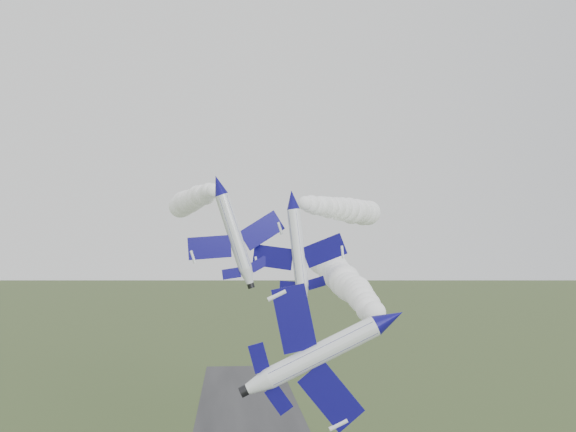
# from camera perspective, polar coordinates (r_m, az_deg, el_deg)

# --- Properties ---
(jet_lead) EXTENTS (4.74, 12.58, 9.43)m
(jet_lead) POSITION_cam_1_polar(r_m,az_deg,el_deg) (45.76, 9.06, -9.01)
(jet_lead) COLOR white
(smoke_trail_jet_lead) EXTENTS (6.67, 59.81, 4.78)m
(smoke_trail_jet_lead) POSITION_cam_1_polar(r_m,az_deg,el_deg) (78.32, 4.57, -5.24)
(smoke_trail_jet_lead) COLOR white
(jet_pair_left) EXTENTS (11.06, 13.76, 4.46)m
(jet_pair_left) POSITION_cam_1_polar(r_m,az_deg,el_deg) (74.55, -6.19, 2.78)
(jet_pair_left) COLOR white
(smoke_trail_jet_pair_left) EXTENTS (15.16, 70.31, 5.11)m
(smoke_trail_jet_pair_left) POSITION_cam_1_polar(r_m,az_deg,el_deg) (113.05, -8.50, 1.44)
(smoke_trail_jet_pair_left) COLOR white
(jet_pair_right) EXTENTS (11.09, 12.83, 3.36)m
(jet_pair_right) POSITION_cam_1_polar(r_m,az_deg,el_deg) (74.50, 0.36, 1.48)
(jet_pair_right) COLOR white
(smoke_trail_jet_pair_right) EXTENTS (24.43, 51.97, 4.74)m
(smoke_trail_jet_pair_right) POSITION_cam_1_polar(r_m,az_deg,el_deg) (104.24, 4.97, 0.55)
(smoke_trail_jet_pair_right) COLOR white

